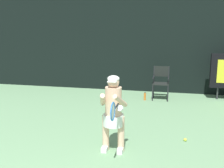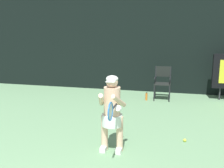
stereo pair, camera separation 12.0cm
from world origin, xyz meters
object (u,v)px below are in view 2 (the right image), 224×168
(tennis_player, at_px, (112,111))
(tennis_racket, at_px, (111,111))
(umpire_chair, at_px, (163,81))
(tennis_ball_loose, at_px, (185,140))
(water_bottle, at_px, (146,97))

(tennis_player, bearing_deg, tennis_racket, -77.89)
(umpire_chair, distance_m, tennis_ball_loose, 3.44)
(umpire_chair, distance_m, tennis_player, 4.13)
(tennis_racket, bearing_deg, tennis_ball_loose, 43.87)
(tennis_player, distance_m, tennis_ball_loose, 1.74)
(water_bottle, bearing_deg, tennis_racket, -91.03)
(water_bottle, relative_size, tennis_racket, 0.44)
(tennis_player, relative_size, tennis_ball_loose, 21.62)
(water_bottle, bearing_deg, tennis_player, -93.31)
(water_bottle, relative_size, tennis_player, 0.18)
(umpire_chair, xyz_separation_m, tennis_racket, (-0.57, -4.72, 0.39))
(water_bottle, bearing_deg, tennis_ball_loose, -69.41)
(tennis_player, xyz_separation_m, tennis_racket, (0.14, -0.66, 0.21))
(umpire_chair, relative_size, tennis_player, 0.73)
(umpire_chair, bearing_deg, tennis_racket, -96.86)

